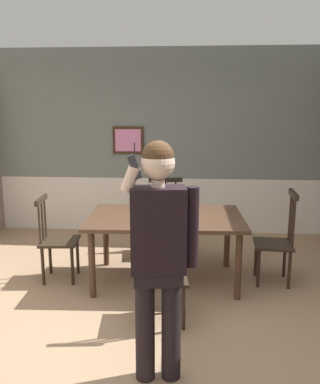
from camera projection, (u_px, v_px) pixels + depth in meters
The scene contains 8 objects.
ground_plane at pixel (136, 330), 3.61m from camera, with size 6.66×6.66×0.00m, color #9E7F60.
room_back_partition at pixel (160, 146), 6.29m from camera, with size 5.22×0.17×2.82m.
dining_table at pixel (166, 223), 4.51m from camera, with size 1.74×1.14×0.76m.
chair_near_window at pixel (56, 240), 4.59m from camera, with size 0.44×0.44×0.97m.
chair_by_doorway at pixel (277, 241), 4.51m from camera, with size 0.43×0.43×1.05m.
chair_at_table_head at pixel (164, 276), 3.65m from camera, with size 0.46×0.46×0.93m.
chair_opposite_corner at pixel (167, 219), 5.47m from camera, with size 0.52×0.52×1.00m.
person_figure at pixel (159, 248), 2.78m from camera, with size 0.53×0.25×1.73m.
Camera 1 is at (0.45, -3.25, 1.94)m, focal length 38.02 mm.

